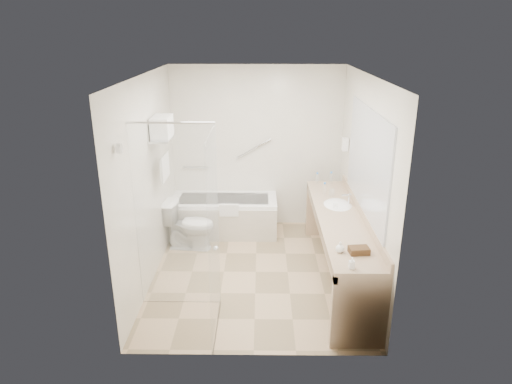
{
  "coord_description": "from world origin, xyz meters",
  "views": [
    {
      "loc": [
        0.07,
        -5.23,
        3.01
      ],
      "look_at": [
        0.0,
        0.3,
        1.0
      ],
      "focal_mm": 32.0,
      "sensor_mm": 36.0,
      "label": 1
    }
  ],
  "objects_px": {
    "vanity_counter": "(339,232)",
    "bathtub": "(224,215)",
    "toilet": "(190,225)",
    "amenity_basket": "(359,250)",
    "water_bottle_left": "(317,178)"
  },
  "relations": [
    {
      "from": "bathtub",
      "to": "toilet",
      "type": "distance_m",
      "value": 0.71
    },
    {
      "from": "toilet",
      "to": "vanity_counter",
      "type": "bearing_deg",
      "value": -107.89
    },
    {
      "from": "vanity_counter",
      "to": "amenity_basket",
      "type": "distance_m",
      "value": 0.97
    },
    {
      "from": "vanity_counter",
      "to": "water_bottle_left",
      "type": "height_order",
      "value": "water_bottle_left"
    },
    {
      "from": "vanity_counter",
      "to": "bathtub",
      "type": "bearing_deg",
      "value": 137.65
    },
    {
      "from": "vanity_counter",
      "to": "toilet",
      "type": "height_order",
      "value": "vanity_counter"
    },
    {
      "from": "amenity_basket",
      "to": "water_bottle_left",
      "type": "xyz_separation_m",
      "value": [
        -0.17,
        2.19,
        0.04
      ]
    },
    {
      "from": "toilet",
      "to": "amenity_basket",
      "type": "distance_m",
      "value": 2.74
    },
    {
      "from": "bathtub",
      "to": "toilet",
      "type": "height_order",
      "value": "toilet"
    },
    {
      "from": "water_bottle_left",
      "to": "vanity_counter",
      "type": "bearing_deg",
      "value": -83.56
    },
    {
      "from": "vanity_counter",
      "to": "water_bottle_left",
      "type": "distance_m",
      "value": 1.29
    },
    {
      "from": "bathtub",
      "to": "amenity_basket",
      "type": "bearing_deg",
      "value": -56.27
    },
    {
      "from": "amenity_basket",
      "to": "bathtub",
      "type": "bearing_deg",
      "value": 123.73
    },
    {
      "from": "bathtub",
      "to": "vanity_counter",
      "type": "bearing_deg",
      "value": -42.35
    },
    {
      "from": "vanity_counter",
      "to": "toilet",
      "type": "bearing_deg",
      "value": 156.71
    }
  ]
}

